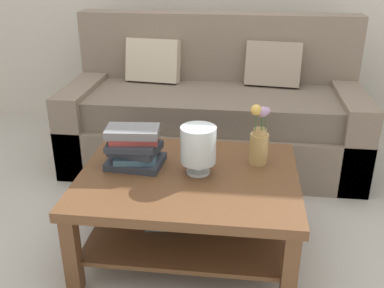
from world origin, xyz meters
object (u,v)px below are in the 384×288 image
object	(u,v)px
couch	(213,114)
flower_pitcher	(259,137)
glass_hurricane_vase	(198,146)
book_stack_main	(135,147)
coffee_table	(188,195)

from	to	relation	value
couch	flower_pitcher	world-z (taller)	couch
glass_hurricane_vase	book_stack_main	bearing A→B (deg)	171.54
flower_pitcher	glass_hurricane_vase	bearing A→B (deg)	-153.49
coffee_table	book_stack_main	world-z (taller)	book_stack_main
coffee_table	glass_hurricane_vase	world-z (taller)	glass_hurricane_vase
coffee_table	glass_hurricane_vase	bearing A→B (deg)	22.74
book_stack_main	coffee_table	bearing A→B (deg)	-13.74
coffee_table	flower_pitcher	distance (m)	0.48
coffee_table	flower_pitcher	world-z (taller)	flower_pitcher
couch	glass_hurricane_vase	xyz separation A→B (m)	(0.01, -1.13, 0.24)
book_stack_main	glass_hurricane_vase	xyz separation A→B (m)	(0.34, -0.05, 0.05)
flower_pitcher	coffee_table	bearing A→B (deg)	-154.00
glass_hurricane_vase	flower_pitcher	distance (m)	0.34
couch	book_stack_main	bearing A→B (deg)	-107.14
book_stack_main	flower_pitcher	xyz separation A→B (m)	(0.64, 0.10, 0.05)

